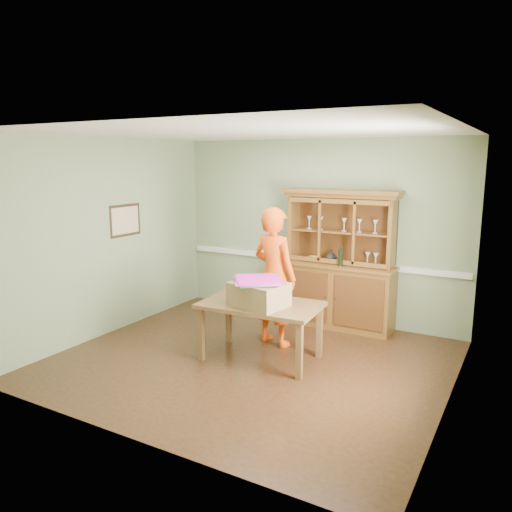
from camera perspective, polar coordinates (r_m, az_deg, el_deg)
The scene contains 14 objects.
floor at distance 6.18m, azimuth -0.60°, elevation -11.89°, with size 4.50×4.50×0.00m, color #4E2C19.
ceiling at distance 5.70m, azimuth -0.66°, elevation 13.99°, with size 4.50×4.50×0.00m, color white.
wall_back at distance 7.56m, azimuth 7.00°, elevation 2.91°, with size 4.50×4.50×0.00m, color gray.
wall_left at distance 7.17m, azimuth -16.39°, elevation 2.10°, with size 4.00×4.00×0.00m, color gray.
wall_right at distance 5.07m, azimuth 21.96°, elevation -1.77°, with size 4.00×4.00×0.00m, color gray.
wall_front at distance 4.22m, azimuth -14.41°, elevation -3.77°, with size 4.50×4.50×0.00m, color gray.
chair_rail at distance 7.62m, azimuth 6.85°, elevation -0.47°, with size 4.41×0.05×0.08m, color white.
framed_map at distance 7.34m, azimuth -14.69°, elevation 3.96°, with size 0.03×0.60×0.46m.
window_panel at distance 4.75m, azimuth 21.34°, elevation -0.69°, with size 0.03×0.96×1.36m.
china_hutch at distance 7.32m, azimuth 9.35°, elevation -2.60°, with size 1.69×0.56×1.98m.
dining_table at distance 6.03m, azimuth 0.55°, elevation -6.16°, with size 1.47×0.94×0.71m.
cardboard_box at distance 5.85m, azimuth 0.33°, elevation -4.40°, with size 0.61×0.48×0.28m, color #91724A.
kite_stack at distance 5.83m, azimuth 0.09°, elevation -2.80°, with size 0.71×0.71×0.04m.
person at distance 6.47m, azimuth 2.12°, elevation -2.37°, with size 0.66×0.43×1.81m, color #F6530F.
Camera 1 is at (2.86, -4.92, 2.40)m, focal length 35.00 mm.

